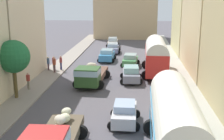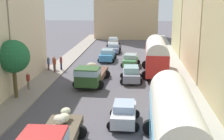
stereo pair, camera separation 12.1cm
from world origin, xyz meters
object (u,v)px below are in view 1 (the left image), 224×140
(pedestrian_1, at_px, (28,81))
(car_5, at_px, (131,74))
(cargo_truck_1, at_px, (91,74))
(car_4, at_px, (125,113))
(parked_bus_1, at_px, (156,55))
(car_6, at_px, (130,60))
(pedestrian_2, at_px, (61,62))
(pedestrian_3, at_px, (54,63))
(car_0, at_px, (107,55))
(car_2, at_px, (113,42))
(car_1, at_px, (113,48))
(pedestrian_0, at_px, (48,63))
(pedestrian_4, at_px, (54,64))
(parked_bus_0, at_px, (175,122))

(pedestrian_1, bearing_deg, car_5, 22.69)
(cargo_truck_1, relative_size, car_4, 1.89)
(parked_bus_1, distance_m, car_5, 4.60)
(car_6, distance_m, pedestrian_2, 8.90)
(pedestrian_2, bearing_deg, car_5, -24.77)
(pedestrian_3, bearing_deg, car_0, 47.04)
(cargo_truck_1, distance_m, car_5, 4.38)
(cargo_truck_1, xyz_separation_m, car_5, (3.99, 1.78, -0.33))
(car_2, distance_m, pedestrian_1, 27.21)
(pedestrian_1, xyz_separation_m, pedestrian_3, (0.31, 7.87, 0.02))
(car_6, bearing_deg, car_1, 108.14)
(car_5, relative_size, pedestrian_3, 2.19)
(car_1, bearing_deg, car_5, -78.84)
(car_4, bearing_deg, pedestrian_1, 144.04)
(pedestrian_2, bearing_deg, car_2, 75.80)
(car_0, height_order, car_4, car_0)
(car_2, xyz_separation_m, pedestrian_0, (-6.17, -18.96, 0.23))
(car_4, height_order, pedestrian_4, pedestrian_4)
(pedestrian_0, xyz_separation_m, pedestrian_4, (1.01, -0.97, 0.06))
(pedestrian_4, bearing_deg, car_1, 67.52)
(pedestrian_4, bearing_deg, pedestrian_2, 70.90)
(cargo_truck_1, bearing_deg, pedestrian_0, 137.89)
(car_2, bearing_deg, cargo_truck_1, -90.53)
(car_1, distance_m, pedestrian_1, 21.38)
(car_6, bearing_deg, parked_bus_1, -52.23)
(car_4, relative_size, pedestrian_1, 2.08)
(car_5, bearing_deg, pedestrian_1, -157.31)
(cargo_truck_1, distance_m, car_1, 18.18)
(car_2, relative_size, pedestrian_2, 2.36)
(parked_bus_0, distance_m, pedestrian_0, 22.76)
(pedestrian_2, bearing_deg, cargo_truck_1, -51.73)
(car_1, distance_m, pedestrian_0, 14.44)
(cargo_truck_1, distance_m, car_6, 9.80)
(car_0, bearing_deg, car_2, 91.01)
(parked_bus_1, height_order, car_2, parked_bus_1)
(parked_bus_0, relative_size, parked_bus_1, 1.10)
(parked_bus_1, height_order, car_5, parked_bus_1)
(car_2, distance_m, pedestrian_4, 20.58)
(parked_bus_1, height_order, car_4, parked_bus_1)
(car_6, height_order, pedestrian_1, pedestrian_1)
(pedestrian_1, bearing_deg, pedestrian_4, 84.00)
(car_0, bearing_deg, pedestrian_2, -128.83)
(pedestrian_0, bearing_deg, car_5, -19.90)
(car_1, xyz_separation_m, pedestrian_4, (-5.69, -13.75, 0.33))
(car_0, bearing_deg, pedestrian_3, -132.96)
(cargo_truck_1, relative_size, car_5, 1.75)
(car_5, xyz_separation_m, pedestrian_4, (-8.92, 2.63, 0.27))
(pedestrian_1, bearing_deg, car_2, 77.57)
(car_4, height_order, pedestrian_1, pedestrian_1)
(parked_bus_1, xyz_separation_m, pedestrian_4, (-11.69, -0.76, -1.17))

